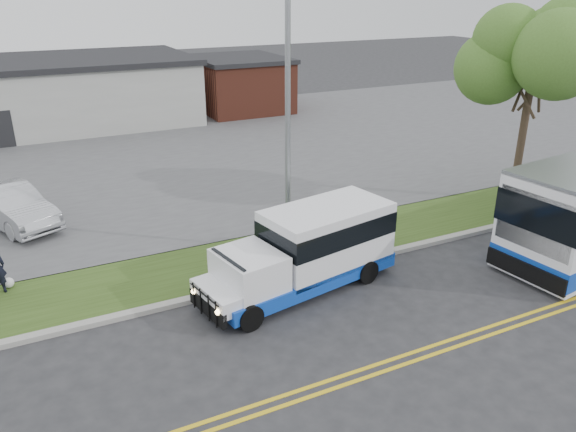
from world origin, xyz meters
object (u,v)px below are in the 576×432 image
tree_east (536,54)px  parked_car_a (12,206)px  shuttle_bus (311,247)px  streetlight_near (289,105)px

tree_east → parked_car_a: 21.24m
tree_east → parked_car_a: size_ratio=1.74×
shuttle_bus → parked_car_a: size_ratio=1.40×
streetlight_near → parked_car_a: (-8.52, 6.74, -4.35)m
shuttle_bus → parked_car_a: shuttle_bus is taller
shuttle_bus → parked_car_a: (-8.13, 9.03, -0.43)m
shuttle_bus → parked_car_a: bearing=121.5°
streetlight_near → shuttle_bus: (-0.39, -2.29, -3.91)m
tree_east → shuttle_bus: 12.65m
streetlight_near → shuttle_bus: 4.55m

